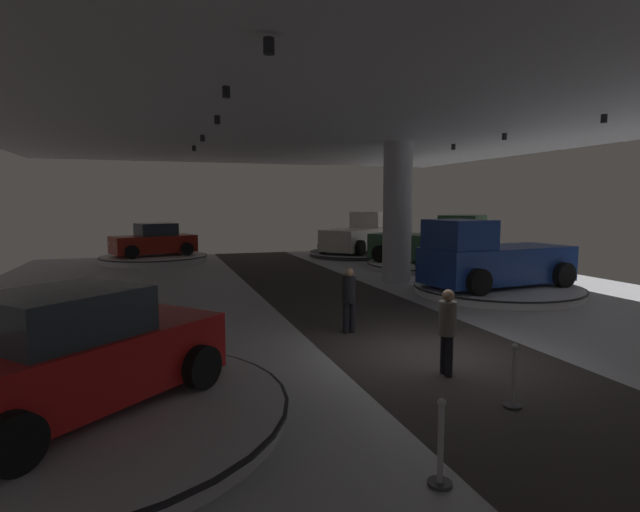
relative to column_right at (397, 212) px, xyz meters
The scene contains 17 objects.
ground 10.28m from the column_right, 111.64° to the right, with size 24.00×44.00×0.06m.
ceiling_with_spotlights 10.29m from the column_right, 111.63° to the right, with size 24.00×44.00×0.39m.
column_right is the anchor object (origin of this frame).
display_platform_deep_right 9.74m from the column_right, 77.64° to the left, with size 5.68×5.68×0.26m.
pickup_truck_deep_right 9.77m from the column_right, 76.49° to the left, with size 5.40×5.04×2.30m.
display_platform_near_left 14.90m from the column_right, 134.16° to the right, with size 5.94×5.94×0.26m.
display_car_near_left 14.80m from the column_right, 134.17° to the right, with size 4.32×4.16×1.71m.
display_platform_mid_right 4.92m from the column_right, 61.35° to the right, with size 5.68×5.68×0.28m.
pickup_truck_mid_right 4.35m from the column_right, 65.55° to the right, with size 5.51×3.14×2.30m.
display_platform_deep_left 13.77m from the column_right, 133.54° to the left, with size 5.52×5.52×0.33m.
display_car_deep_left 13.62m from the column_right, 133.42° to the left, with size 4.56×3.25×1.71m.
display_platform_far_right 5.12m from the column_right, 44.64° to the left, with size 5.68×5.68×0.26m.
pickup_truck_far_right 4.66m from the column_right, 40.47° to the left, with size 4.97×5.44×2.30m.
visitor_walking_near 11.26m from the column_right, 111.87° to the right, with size 0.32×0.32×1.59m.
visitor_walking_far 8.66m from the column_right, 124.24° to the right, with size 0.32×0.32×1.59m.
stanchion_b 14.97m from the column_right, 114.66° to the right, with size 0.28×0.28×1.01m.
stanchion_c 12.76m from the column_right, 108.38° to the right, with size 0.28×0.28×1.01m.
Camera 1 is at (-5.42, -8.85, 3.16)m, focal length 28.14 mm.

